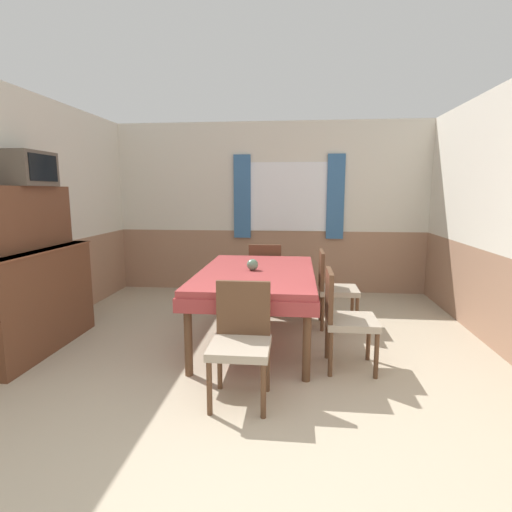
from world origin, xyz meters
The scene contains 12 objects.
ground_plane centered at (0.00, 0.00, 0.00)m, with size 16.00×16.00×0.00m, color tan.
wall_back centered at (0.01, 4.43, 1.31)m, with size 5.16×0.10×2.60m.
wall_left centered at (-2.41, 2.20, 1.30)m, with size 0.05×4.81×2.60m.
wall_right centered at (2.41, 2.20, 1.30)m, with size 0.05×4.81×2.60m.
dining_table centered at (0.02, 2.22, 0.66)m, with size 1.19×1.90×0.76m.
chair_head_window centered at (0.02, 3.41, 0.48)m, with size 0.44×0.44×0.88m.
chair_right_near centered at (0.84, 1.66, 0.48)m, with size 0.44×0.44×0.88m.
chair_right_far centered at (0.84, 2.79, 0.48)m, with size 0.44×0.44×0.88m.
chair_head_near centered at (0.02, 1.04, 0.48)m, with size 0.44×0.44×0.88m.
sideboard centered at (-2.15, 1.77, 0.69)m, with size 0.46×1.45×1.61m.
tv centered at (-2.16, 1.91, 1.78)m, with size 0.29×0.52×0.33m.
vase centered at (-0.03, 2.22, 0.82)m, with size 0.12×0.12×0.12m.
Camera 1 is at (0.42, -1.78, 1.57)m, focal length 28.00 mm.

